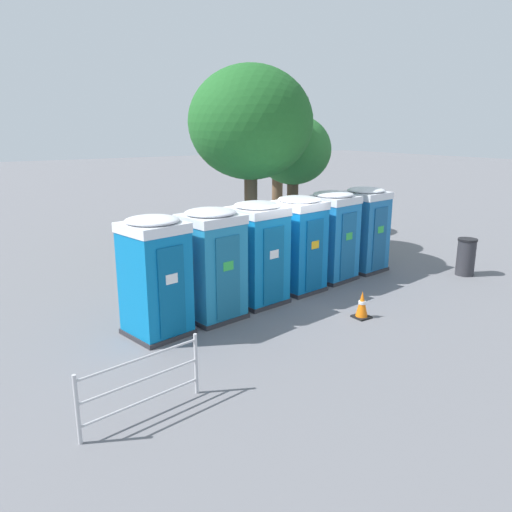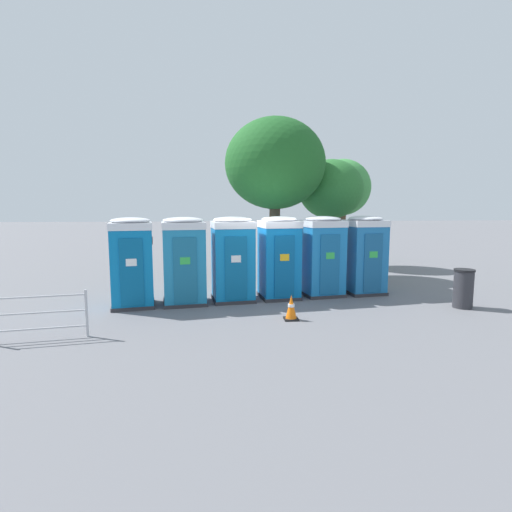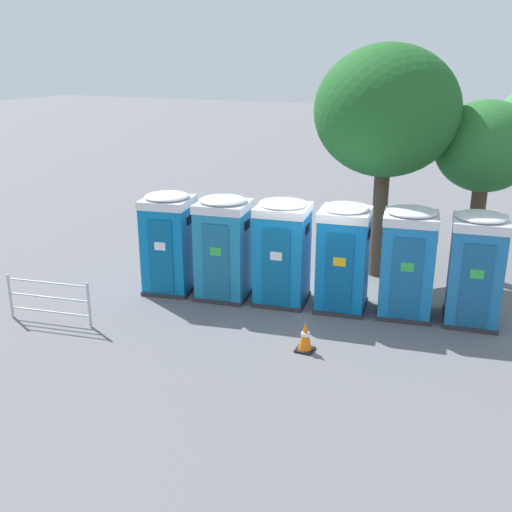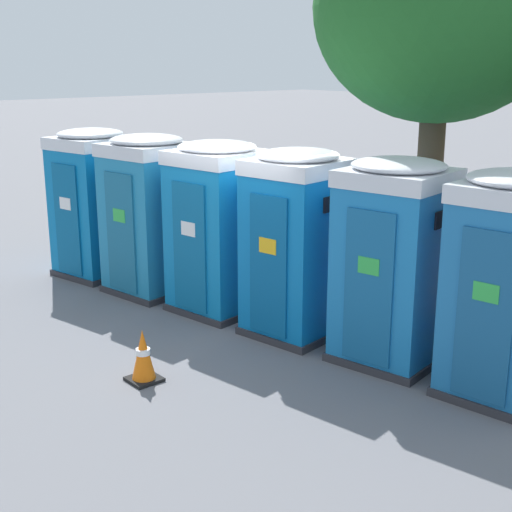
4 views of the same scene
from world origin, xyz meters
name	(u,v)px [view 4 (image 4 of 4)]	position (x,y,z in m)	size (l,w,h in m)	color
ground_plane	(267,315)	(0.00, 0.00, 0.00)	(120.00, 120.00, 0.00)	slate
portapotty_0	(94,202)	(-3.54, -0.84, 1.28)	(1.37, 1.39, 2.54)	#2D2D33
portapotty_1	(149,214)	(-2.10, -0.65, 1.28)	(1.39, 1.36, 2.54)	#2D2D33
portapotty_2	(218,227)	(-0.67, -0.38, 1.28)	(1.37, 1.35, 2.54)	#2D2D33
portapotty_3	(296,242)	(0.76, -0.17, 1.28)	(1.31, 1.34, 2.54)	#2D2D33
portapotty_4	(394,261)	(2.19, 0.09, 1.28)	(1.40, 1.38, 2.54)	#2D2D33
portapotty_5	(509,286)	(3.64, 0.25, 1.28)	(1.31, 1.33, 2.54)	#2D2D33
street_tree_0	(440,9)	(0.98, 2.43, 4.35)	(3.66, 3.66, 6.03)	#4C3826
traffic_cone	(143,356)	(0.72, -2.59, 0.31)	(0.36, 0.36, 0.64)	black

